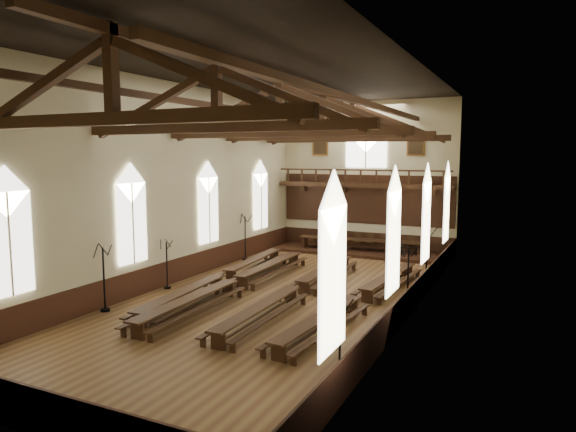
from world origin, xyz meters
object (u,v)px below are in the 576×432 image
object	(u,v)px
candelabrum_right_near	(340,358)
refectory_row_d	(360,297)
candelabrum_left_near	(104,291)
refectory_row_a	(223,276)
refectory_row_c	(297,288)
high_table	(360,241)
dais	(360,252)
refectory_row_b	(235,282)
candelabrum_right_mid	(408,287)
candelabrum_left_mid	(167,274)
candelabrum_right_far	(426,266)
candelabrum_left_far	(245,246)

from	to	relation	value
candelabrum_right_near	refectory_row_d	bearing A→B (deg)	103.14
candelabrum_left_near	refectory_row_d	bearing A→B (deg)	27.90
refectory_row_a	refectory_row_c	world-z (taller)	refectory_row_c
refectory_row_c	candelabrum_right_near	size ratio (longest dim) A/B	5.44
refectory_row_d	high_table	world-z (taller)	high_table
refectory_row_d	dais	size ratio (longest dim) A/B	1.21
refectory_row_b	candelabrum_right_mid	world-z (taller)	candelabrum_right_mid
refectory_row_b	high_table	bearing A→B (deg)	78.80
refectory_row_b	refectory_row_c	world-z (taller)	refectory_row_b
refectory_row_d	candelabrum_left_near	distance (m)	10.64
refectory_row_c	candelabrum_right_mid	xyz separation A→B (m)	(4.68, 1.20, 0.29)
candelabrum_left_near	candelabrum_left_mid	size ratio (longest dim) A/B	1.18
refectory_row_c	refectory_row_d	size ratio (longest dim) A/B	1.01
dais	refectory_row_d	bearing A→B (deg)	-72.32
refectory_row_c	refectory_row_d	world-z (taller)	refectory_row_c
refectory_row_d	candelabrum_right_near	size ratio (longest dim) A/B	5.38
refectory_row_d	candelabrum_right_mid	world-z (taller)	candelabrum_right_mid
refectory_row_c	candelabrum_right_far	bearing A→B (deg)	49.22
refectory_row_d	candelabrum_left_near	bearing A→B (deg)	-152.10
refectory_row_c	candelabrum_left_mid	bearing A→B (deg)	-170.50
refectory_row_a	high_table	distance (m)	11.53
refectory_row_b	candelabrum_left_mid	distance (m)	3.46
refectory_row_d	dais	distance (m)	12.15
refectory_row_a	refectory_row_d	size ratio (longest dim) A/B	1.01
refectory_row_c	dais	distance (m)	11.48
candelabrum_left_near	candelabrum_left_far	bearing A→B (deg)	90.00
high_table	candelabrum_right_far	size ratio (longest dim) A/B	2.83
refectory_row_a	candelabrum_right_mid	size ratio (longest dim) A/B	5.30
refectory_row_d	candelabrum_right_near	xyz separation A→B (m)	(1.70, -7.27, 0.29)
refectory_row_a	refectory_row_d	xyz separation A→B (m)	(7.23, -0.60, -0.01)
dais	candelabrum_left_near	size ratio (longest dim) A/B	4.01
dais	candelabrum_left_near	distance (m)	17.52
refectory_row_a	refectory_row_d	distance (m)	7.25
dais	candelabrum_left_far	xyz separation A→B (m)	(-5.71, -5.05, 0.76)
candelabrum_left_mid	candelabrum_right_near	world-z (taller)	candelabrum_right_near
refectory_row_b	candelabrum_left_near	xyz separation A→B (m)	(-3.38, -4.75, 0.34)
refectory_row_a	candelabrum_left_near	size ratio (longest dim) A/B	4.92
candelabrum_left_far	candelabrum_right_far	bearing A→B (deg)	-5.06
refectory_row_c	candelabrum_left_near	world-z (taller)	candelabrum_left_near
dais	candelabrum_left_far	distance (m)	7.66
candelabrum_left_far	refectory_row_a	bearing A→B (deg)	-69.82
candelabrum_left_mid	candelabrum_right_near	bearing A→B (deg)	-29.65
candelabrum_left_mid	refectory_row_a	bearing A→B (deg)	35.58
refectory_row_b	candelabrum_right_far	world-z (taller)	candelabrum_right_far
dais	candelabrum_left_mid	distance (m)	13.78
high_table	candelabrum_left_near	world-z (taller)	candelabrum_left_near
candelabrum_right_mid	candelabrum_right_far	distance (m)	4.22
refectory_row_d	high_table	bearing A→B (deg)	107.68
refectory_row_c	high_table	distance (m)	11.48
candelabrum_left_near	candelabrum_right_far	xyz separation A→B (m)	(11.10, 10.52, 0.02)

